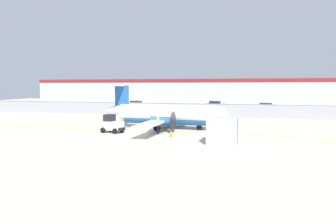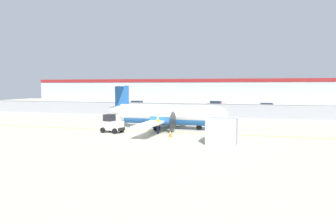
% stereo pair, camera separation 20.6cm
% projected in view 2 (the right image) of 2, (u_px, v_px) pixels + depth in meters
% --- Properties ---
extents(ground_plane, '(140.00, 140.00, 0.01)m').
position_uv_depth(ground_plane, '(151.00, 131.00, 31.73)').
color(ground_plane, '#B2AD99').
extents(perimeter_fence, '(98.00, 0.10, 2.10)m').
position_uv_depth(perimeter_fence, '(182.00, 109.00, 47.06)').
color(perimeter_fence, gray).
rests_on(perimeter_fence, ground).
extents(parking_lot_strip, '(98.00, 17.00, 0.12)m').
position_uv_depth(parking_lot_strip, '(194.00, 110.00, 58.24)').
color(parking_lot_strip, '#38383A').
rests_on(parking_lot_strip, ground).
extents(background_building, '(91.00, 8.10, 6.50)m').
position_uv_depth(background_building, '(206.00, 92.00, 75.79)').
color(background_building, '#A8B2BC').
rests_on(background_building, ground).
extents(commuter_airplane, '(14.21, 16.06, 4.92)m').
position_uv_depth(commuter_airplane, '(168.00, 115.00, 33.58)').
color(commuter_airplane, white).
rests_on(commuter_airplane, ground).
extents(baggage_tug, '(2.51, 1.77, 1.88)m').
position_uv_depth(baggage_tug, '(112.00, 124.00, 30.92)').
color(baggage_tug, silver).
rests_on(baggage_tug, ground).
extents(ground_crew_worker, '(0.37, 0.55, 1.70)m').
position_uv_depth(ground_crew_worker, '(158.00, 125.00, 29.98)').
color(ground_crew_worker, '#191E4C').
rests_on(ground_crew_worker, ground).
extents(cargo_container, '(2.55, 2.19, 2.20)m').
position_uv_depth(cargo_container, '(222.00, 131.00, 24.73)').
color(cargo_container, '#B7BCC1').
rests_on(cargo_container, ground).
extents(traffic_cone_near_left, '(0.36, 0.36, 0.64)m').
position_uv_depth(traffic_cone_near_left, '(115.00, 129.00, 31.43)').
color(traffic_cone_near_left, orange).
rests_on(traffic_cone_near_left, ground).
extents(traffic_cone_near_right, '(0.36, 0.36, 0.64)m').
position_uv_depth(traffic_cone_near_right, '(170.00, 134.00, 28.36)').
color(traffic_cone_near_right, orange).
rests_on(traffic_cone_near_right, ground).
extents(parked_car_0, '(4.21, 2.02, 1.58)m').
position_uv_depth(parked_car_0, '(137.00, 104.00, 62.89)').
color(parked_car_0, silver).
rests_on(parked_car_0, parking_lot_strip).
extents(parked_car_1, '(4.32, 2.27, 1.58)m').
position_uv_depth(parked_car_1, '(165.00, 108.00, 53.45)').
color(parked_car_1, silver).
rests_on(parked_car_1, parking_lot_strip).
extents(parked_car_2, '(4.37, 2.39, 1.58)m').
position_uv_depth(parked_car_2, '(216.00, 105.00, 62.00)').
color(parked_car_2, red).
rests_on(parked_car_2, parking_lot_strip).
extents(parked_car_3, '(4.24, 2.08, 1.58)m').
position_uv_depth(parked_car_3, '(266.00, 107.00, 54.95)').
color(parked_car_3, red).
rests_on(parked_car_3, parking_lot_strip).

